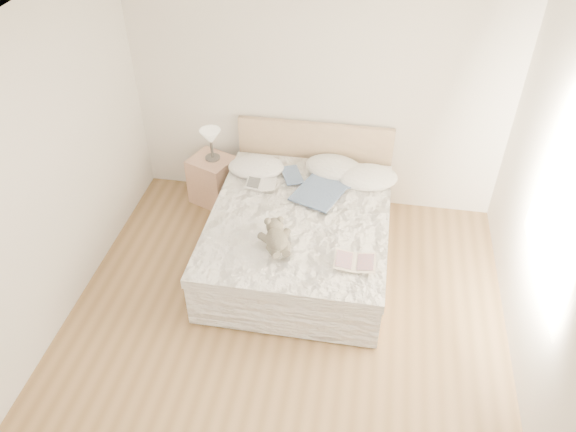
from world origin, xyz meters
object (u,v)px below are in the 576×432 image
object	(u,v)px
bed	(300,232)
childrens_book	(355,262)
nightstand	(213,180)
photo_book	(261,184)
teddy_bear	(277,246)
table_lamp	(211,138)

from	to	relation	value
bed	childrens_book	distance (m)	0.95
nightstand	photo_book	bearing A→B (deg)	-34.56
nightstand	teddy_bear	bearing A→B (deg)	-53.84
table_lamp	childrens_book	world-z (taller)	table_lamp
bed	nightstand	size ratio (longest dim) A/B	3.83
photo_book	teddy_bear	world-z (taller)	teddy_bear
bed	childrens_book	world-z (taller)	bed
nightstand	table_lamp	distance (m)	0.54
childrens_book	photo_book	bearing A→B (deg)	136.53
table_lamp	childrens_book	bearing A→B (deg)	-40.98
table_lamp	childrens_book	distance (m)	2.26
nightstand	photo_book	xyz separation A→B (m)	(0.68, -0.47, 0.35)
bed	photo_book	distance (m)	0.64
bed	teddy_bear	xyz separation A→B (m)	(-0.12, -0.62, 0.34)
photo_book	childrens_book	size ratio (longest dim) A/B	0.86
teddy_bear	childrens_book	bearing A→B (deg)	-29.06
table_lamp	photo_book	xyz separation A→B (m)	(0.66, -0.49, -0.19)
photo_book	childrens_book	distance (m)	1.43
childrens_book	teddy_bear	distance (m)	0.70
bed	photo_book	xyz separation A→B (m)	(-0.46, 0.31, 0.32)
childrens_book	table_lamp	bearing A→B (deg)	139.11
nightstand	table_lamp	xyz separation A→B (m)	(0.02, 0.02, 0.54)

